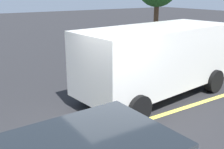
# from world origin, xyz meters

# --- Properties ---
(ground_plane) EXTENTS (80.00, 80.00, 0.00)m
(ground_plane) POSITION_xyz_m (0.00, 0.00, 0.00)
(ground_plane) COLOR #262628
(lane_marking_centre) EXTENTS (28.00, 0.16, 0.01)m
(lane_marking_centre) POSITION_xyz_m (3.00, 0.00, 0.01)
(lane_marking_centre) COLOR #E0D14C
(white_van) EXTENTS (5.40, 2.74, 2.20)m
(white_van) POSITION_xyz_m (2.43, 1.20, 1.27)
(white_van) COLOR silver
(white_van) RESTS_ON ground_plane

